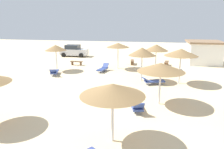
% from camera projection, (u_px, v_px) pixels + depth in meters
% --- Properties ---
extents(ground_plane, '(80.00, 80.00, 0.00)m').
position_uv_depth(ground_plane, '(104.00, 103.00, 14.03)').
color(ground_plane, beige).
extents(parasol_1, '(2.27, 2.27, 2.78)m').
position_uv_depth(parasol_1, '(56.00, 48.00, 22.40)').
color(parasol_1, silver).
rests_on(parasol_1, ground).
extents(parasol_2, '(3.00, 3.00, 2.74)m').
position_uv_depth(parasol_2, '(161.00, 67.00, 13.32)').
color(parasol_2, silver).
rests_on(parasol_2, ground).
extents(parasol_3, '(2.79, 2.79, 3.01)m').
position_uv_depth(parasol_3, '(181.00, 52.00, 17.73)').
color(parasol_3, silver).
rests_on(parasol_3, ground).
extents(parasol_4, '(2.51, 2.51, 2.89)m').
position_uv_depth(parasol_4, '(118.00, 45.00, 23.32)').
color(parasol_4, silver).
rests_on(parasol_4, ground).
extents(parasol_5, '(2.46, 2.46, 2.88)m').
position_uv_depth(parasol_5, '(156.00, 48.00, 21.95)').
color(parasol_5, silver).
rests_on(parasol_5, ground).
extents(parasol_7, '(2.85, 2.85, 2.73)m').
position_uv_depth(parasol_7, '(112.00, 90.00, 9.08)').
color(parasol_7, silver).
rests_on(parasol_7, ground).
extents(parasol_8, '(2.40, 2.40, 3.02)m').
position_uv_depth(parasol_8, '(142.00, 52.00, 18.51)').
color(parasol_8, silver).
rests_on(parasol_8, ground).
extents(lounger_1, '(1.14, 1.98, 0.76)m').
position_uv_depth(lounger_1, '(54.00, 72.00, 21.16)').
color(lounger_1, '#33478C').
rests_on(lounger_1, ground).
extents(lounger_2, '(1.08, 1.95, 0.80)m').
position_uv_depth(lounger_2, '(136.00, 105.00, 12.85)').
color(lounger_2, '#33478C').
rests_on(lounger_2, ground).
extents(lounger_3, '(2.01, 1.25, 0.64)m').
position_uv_depth(lounger_3, '(153.00, 81.00, 18.05)').
color(lounger_3, '#33478C').
rests_on(lounger_3, ground).
extents(lounger_4, '(1.04, 1.96, 0.78)m').
position_uv_depth(lounger_4, '(103.00, 68.00, 22.57)').
color(lounger_4, '#33478C').
rests_on(lounger_4, ground).
extents(lounger_5, '(1.98, 0.97, 0.70)m').
position_uv_depth(lounger_5, '(173.00, 70.00, 21.88)').
color(lounger_5, '#33478C').
rests_on(lounger_5, ground).
extents(bench_0, '(0.54, 1.53, 0.49)m').
position_uv_depth(bench_0, '(132.00, 62.00, 26.16)').
color(bench_0, brown).
rests_on(bench_0, ground).
extents(bench_1, '(0.65, 1.55, 0.49)m').
position_uv_depth(bench_1, '(166.00, 63.00, 25.40)').
color(bench_1, brown).
rests_on(bench_1, ground).
extents(bench_2, '(1.53, 0.51, 0.49)m').
position_uv_depth(bench_2, '(76.00, 62.00, 25.63)').
color(bench_2, brown).
rests_on(bench_2, ground).
extents(parked_car, '(4.03, 2.03, 1.72)m').
position_uv_depth(parked_car, '(74.00, 51.00, 31.70)').
color(parked_car, silver).
rests_on(parked_car, ground).
extents(beach_cabana, '(4.08, 4.16, 2.81)m').
position_uv_depth(beach_cabana, '(203.00, 52.00, 26.41)').
color(beach_cabana, white).
rests_on(beach_cabana, ground).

